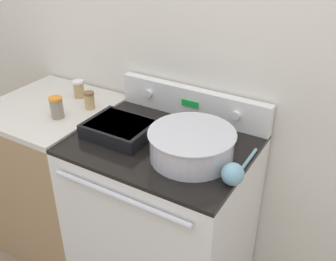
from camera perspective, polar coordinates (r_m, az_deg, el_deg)
kitchen_wall at (r=1.91m, az=4.72°, el=11.68°), size 8.00×0.05×2.50m
stove_range at (r=2.05m, az=-0.73°, el=-12.72°), size 0.80×0.66×0.91m
control_panel at (r=1.96m, az=3.62°, el=4.03°), size 0.80×0.07×0.15m
side_counter at (r=2.41m, az=-15.37°, el=-6.36°), size 0.61×0.63×0.93m
mixing_bowl at (r=1.63m, az=3.45°, el=-1.86°), size 0.37×0.37×0.13m
casserole_dish at (r=1.82m, az=-7.01°, el=0.34°), size 0.30×0.24×0.07m
ladle at (r=1.52m, az=9.50°, el=-6.16°), size 0.09×0.31×0.09m
spice_jar_brown_cap at (r=2.07m, az=-11.34°, el=4.33°), size 0.05×0.05×0.09m
spice_jar_orange_cap at (r=2.01m, az=-15.86°, el=3.24°), size 0.07×0.07×0.11m
spice_jar_white_cap at (r=2.21m, az=-12.83°, el=5.91°), size 0.06×0.06×0.10m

